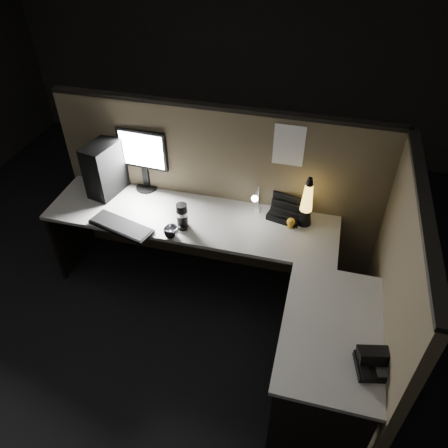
% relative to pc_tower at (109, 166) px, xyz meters
% --- Properties ---
extents(floor, '(6.00, 6.00, 0.00)m').
position_rel_pc_tower_xyz_m(floor, '(0.91, -0.80, -0.95)').
color(floor, black).
rests_on(floor, ground).
extents(room_shell, '(6.00, 6.00, 6.00)m').
position_rel_pc_tower_xyz_m(room_shell, '(0.91, -0.80, 0.67)').
color(room_shell, silver).
rests_on(room_shell, ground).
extents(partition_back, '(2.66, 0.06, 1.50)m').
position_rel_pc_tower_xyz_m(partition_back, '(0.91, 0.13, -0.20)').
color(partition_back, brown).
rests_on(partition_back, ground).
extents(partition_right, '(0.06, 1.66, 1.50)m').
position_rel_pc_tower_xyz_m(partition_right, '(2.24, -0.70, -0.20)').
color(partition_right, brown).
rests_on(partition_right, ground).
extents(desk, '(2.60, 1.60, 0.73)m').
position_rel_pc_tower_xyz_m(desk, '(1.09, -0.55, -0.37)').
color(desk, beige).
rests_on(desk, ground).
extents(pc_tower, '(0.28, 0.46, 0.45)m').
position_rel_pc_tower_xyz_m(pc_tower, '(0.00, 0.00, 0.00)').
color(pc_tower, black).
rests_on(pc_tower, desk).
extents(monitor, '(0.42, 0.18, 0.54)m').
position_rel_pc_tower_xyz_m(monitor, '(0.28, 0.09, 0.10)').
color(monitor, black).
rests_on(monitor, desk).
extents(keyboard, '(0.54, 0.30, 0.02)m').
position_rel_pc_tower_xyz_m(keyboard, '(0.29, -0.46, -0.21)').
color(keyboard, black).
rests_on(keyboard, desk).
extents(mouse, '(0.09, 0.06, 0.03)m').
position_rel_pc_tower_xyz_m(mouse, '(0.75, -0.37, -0.21)').
color(mouse, black).
rests_on(mouse, desk).
extents(clip_lamp, '(0.05, 0.20, 0.25)m').
position_rel_pc_tower_xyz_m(clip_lamp, '(1.25, -0.07, -0.08)').
color(clip_lamp, silver).
rests_on(clip_lamp, desk).
extents(organizer, '(0.28, 0.25, 0.18)m').
position_rel_pc_tower_xyz_m(organizer, '(1.47, -0.01, -0.18)').
color(organizer, black).
rests_on(organizer, desk).
extents(lava_lamp, '(0.11, 0.11, 0.42)m').
position_rel_pc_tower_xyz_m(lava_lamp, '(1.63, -0.06, -0.05)').
color(lava_lamp, black).
rests_on(lava_lamp, desk).
extents(travel_mug, '(0.09, 0.09, 0.20)m').
position_rel_pc_tower_xyz_m(travel_mug, '(0.74, -0.32, -0.12)').
color(travel_mug, black).
rests_on(travel_mug, desk).
extents(steel_mug, '(0.14, 0.14, 0.09)m').
position_rel_pc_tower_xyz_m(steel_mug, '(0.69, -0.46, -0.18)').
color(steel_mug, '#B2B2B9').
rests_on(steel_mug, desk).
extents(figurine, '(0.06, 0.06, 0.06)m').
position_rel_pc_tower_xyz_m(figurine, '(1.54, -0.13, -0.17)').
color(figurine, gold).
rests_on(figurine, desk).
extents(pinned_paper, '(0.23, 0.00, 0.32)m').
position_rel_pc_tower_xyz_m(pinned_paper, '(1.44, 0.09, 0.35)').
color(pinned_paper, white).
rests_on(pinned_paper, partition_back).
extents(desk_phone, '(0.24, 0.24, 0.12)m').
position_rel_pc_tower_xyz_m(desk_phone, '(2.15, -1.21, -0.18)').
color(desk_phone, black).
rests_on(desk_phone, desk).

